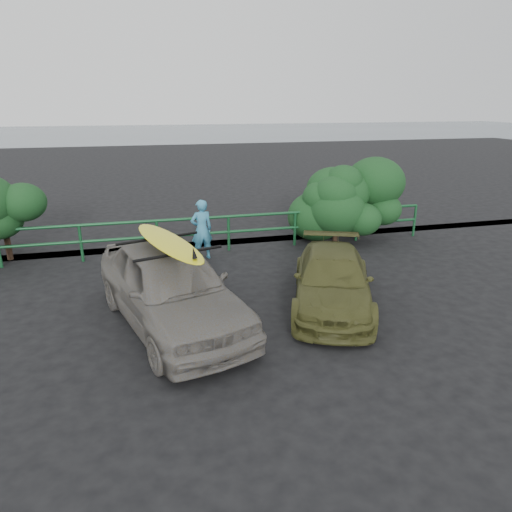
{
  "coord_description": "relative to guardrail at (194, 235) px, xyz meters",
  "views": [
    {
      "loc": [
        -1.32,
        -7.38,
        4.08
      ],
      "look_at": [
        0.78,
        0.94,
        1.17
      ],
      "focal_mm": 32.0,
      "sensor_mm": 36.0,
      "label": 1
    }
  ],
  "objects": [
    {
      "name": "guardrail",
      "position": [
        0.0,
        0.0,
        0.0
      ],
      "size": [
        14.0,
        0.08,
        1.04
      ],
      "primitive_type": null,
      "color": "#154A26",
      "rests_on": "ground"
    },
    {
      "name": "sedan",
      "position": [
        -0.93,
        -4.28,
        0.26
      ],
      "size": [
        3.09,
        4.93,
        1.56
      ],
      "primitive_type": "imported",
      "rotation": [
        0.0,
        0.0,
        0.29
      ],
      "color": "#69645D",
      "rests_on": "ground"
    },
    {
      "name": "man",
      "position": [
        0.16,
        -0.54,
        0.3
      ],
      "size": [
        0.66,
        0.5,
        1.64
      ],
      "primitive_type": "imported",
      "rotation": [
        0.0,
        0.0,
        3.33
      ],
      "color": "teal",
      "rests_on": "ground"
    },
    {
      "name": "ocean",
      "position": [
        0.0,
        55.0,
        -0.52
      ],
      "size": [
        200.0,
        200.0,
        0.0
      ],
      "primitive_type": "plane",
      "color": "slate",
      "rests_on": "ground"
    },
    {
      "name": "olive_vehicle",
      "position": [
        2.39,
        -4.21,
        0.04
      ],
      "size": [
        2.89,
        4.18,
        1.13
      ],
      "primitive_type": "imported",
      "rotation": [
        0.0,
        0.0,
        -0.38
      ],
      "color": "#484920",
      "rests_on": "ground"
    },
    {
      "name": "ground",
      "position": [
        0.0,
        -5.0,
        -0.52
      ],
      "size": [
        80.0,
        80.0,
        0.0
      ],
      "primitive_type": "plane",
      "color": "black"
    },
    {
      "name": "roof_rack",
      "position": [
        -0.93,
        -4.28,
        1.07
      ],
      "size": [
        1.88,
        1.55,
        0.05
      ],
      "primitive_type": null,
      "rotation": [
        0.0,
        0.0,
        0.29
      ],
      "color": "black",
      "rests_on": "sedan"
    },
    {
      "name": "shrub_right",
      "position": [
        5.0,
        0.5,
        0.58
      ],
      "size": [
        3.2,
        2.4,
        2.2
      ],
      "primitive_type": null,
      "color": "#17411B",
      "rests_on": "ground"
    },
    {
      "name": "shrub_left",
      "position": [
        -4.8,
        0.4,
        0.63
      ],
      "size": [
        3.2,
        2.4,
        2.29
      ],
      "primitive_type": null,
      "color": "#17411B",
      "rests_on": "ground"
    },
    {
      "name": "surfboard",
      "position": [
        -0.93,
        -4.28,
        1.14
      ],
      "size": [
        1.42,
        2.97,
        0.09
      ],
      "primitive_type": "ellipsoid",
      "rotation": [
        0.0,
        0.0,
        0.29
      ],
      "color": "yellow",
      "rests_on": "roof_rack"
    }
  ]
}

